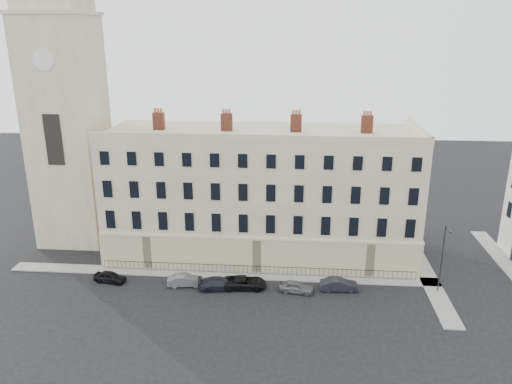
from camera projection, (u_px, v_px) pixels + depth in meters
The scene contains 14 objects.
ground at pixel (311, 302), 50.41m from camera, with size 160.00×160.00×0.00m, color black.
terrace at pixel (261, 193), 59.87m from camera, with size 36.22×12.22×17.00m.
church_tower at pixel (64, 95), 60.18m from camera, with size 8.00×8.13×44.00m.
pavement_terrace at pixel (221, 274), 55.90m from camera, with size 48.00×2.00×0.12m, color gray.
pavement_east_return at pixel (424, 270), 56.96m from camera, with size 2.00×24.00×0.12m, color gray.
pavement_adjacent at pixel (507, 265), 58.08m from camera, with size 2.00×20.00×0.12m, color gray.
railings at pixel (256, 270), 55.82m from camera, with size 35.00×0.04×0.96m.
car_a at pixel (110, 277), 54.18m from camera, with size 1.42×3.53×1.20m, color black.
car_b at pixel (186, 280), 53.36m from camera, with size 1.34×3.84×1.27m, color slate.
car_c at pixel (219, 283), 52.68m from camera, with size 1.81×4.46×1.29m, color black.
car_d at pixel (245, 282), 52.89m from camera, with size 2.15×4.66×1.29m, color black.
car_e at pixel (296, 287), 52.05m from camera, with size 1.46×3.64×1.24m, color slate.
car_f at pixel (339, 285), 52.41m from camera, with size 1.40×4.00×1.32m, color #1F202A.
streetlamp at pixel (442, 256), 50.99m from camera, with size 0.24×1.62×7.47m.
Camera 1 is at (-1.94, -44.75, 26.25)m, focal length 35.00 mm.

